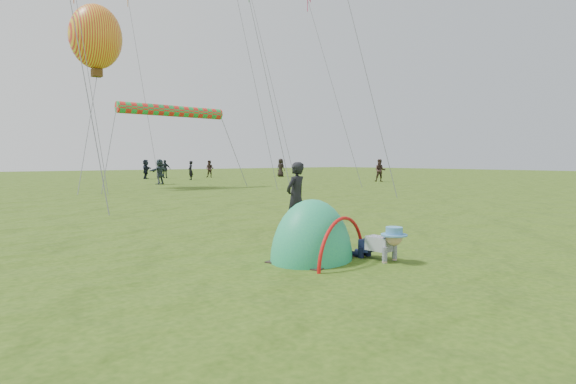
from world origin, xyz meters
TOP-DOWN VIEW (x-y plane):
  - ground at (0.00, 0.00)m, footprint 140.00×140.00m
  - crawling_toddler at (0.25, 0.77)m, footprint 0.60×0.82m
  - popup_tent at (-0.62, 1.55)m, footprint 1.87×1.69m
  - standing_adult at (1.02, 3.93)m, footprint 0.67×0.52m
  - crowd_person_1 at (15.29, 33.60)m, footprint 0.98×0.99m
  - crowd_person_5 at (9.37, 34.27)m, footprint 1.39×1.52m
  - crowd_person_7 at (21.23, 18.09)m, footprint 1.03×1.06m
  - crowd_person_8 at (11.43, 34.93)m, footprint 1.01×0.92m
  - crowd_person_10 at (21.76, 31.00)m, footprint 0.77×0.99m
  - crowd_person_11 at (6.80, 25.27)m, footprint 1.65×1.18m
  - crowd_person_12 at (11.46, 29.93)m, footprint 0.63×0.69m
  - balloon_kite at (2.49, 23.90)m, footprint 2.96×2.96m
  - rainbow_tube_kite at (5.70, 20.69)m, footprint 6.36×0.64m

SIDE VIEW (x-z plane):
  - ground at x=0.00m, z-range 0.00..0.00m
  - popup_tent at x=-0.62m, z-range -1.02..1.02m
  - crawling_toddler at x=0.25m, z-range 0.00..0.59m
  - crowd_person_12 at x=11.46m, z-range 0.00..1.58m
  - crowd_person_1 at x=15.29m, z-range 0.00..1.62m
  - standing_adult at x=1.02m, z-range 0.00..1.62m
  - crowd_person_8 at x=11.43m, z-range 0.00..1.65m
  - crowd_person_5 at x=9.37m, z-range 0.00..1.69m
  - crowd_person_7 at x=21.23m, z-range 0.00..1.71m
  - crowd_person_11 at x=6.80m, z-range 0.00..1.72m
  - crowd_person_10 at x=21.76m, z-range 0.00..1.79m
  - rainbow_tube_kite at x=5.70m, z-range 4.17..4.81m
  - balloon_kite at x=2.49m, z-range 6.54..10.68m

